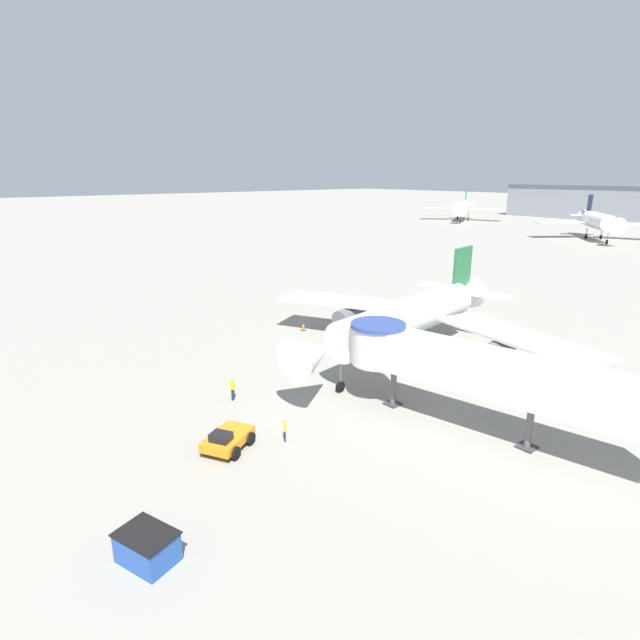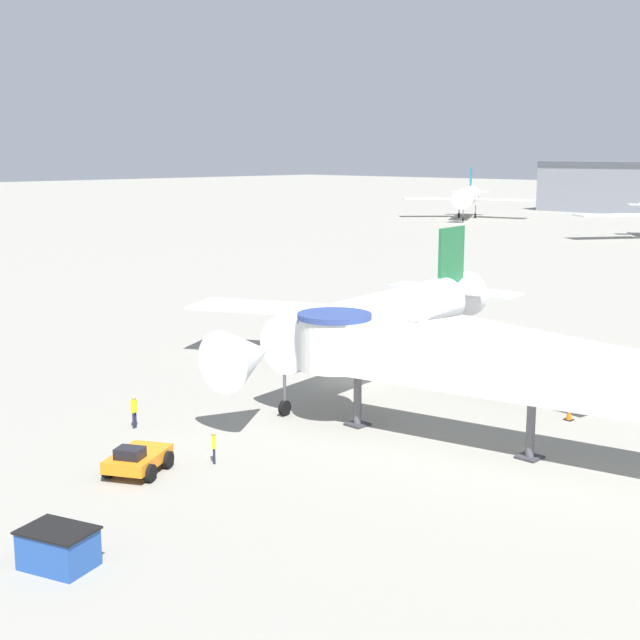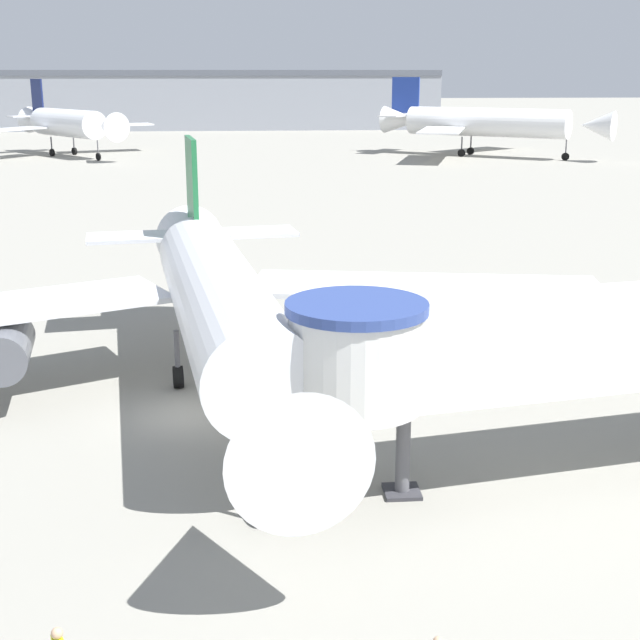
% 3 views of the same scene
% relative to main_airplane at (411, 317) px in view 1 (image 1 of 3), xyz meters
% --- Properties ---
extents(ground_plane, '(800.00, 800.00, 0.00)m').
position_rel_main_airplane_xyz_m(ground_plane, '(-1.17, -1.69, -3.99)').
color(ground_plane, gray).
extents(main_airplane, '(33.50, 28.31, 9.43)m').
position_rel_main_airplane_xyz_m(main_airplane, '(0.00, 0.00, 0.00)').
color(main_airplane, silver).
rests_on(main_airplane, ground_plane).
extents(jet_bridge, '(20.89, 6.87, 6.13)m').
position_rel_main_airplane_xyz_m(jet_bridge, '(11.13, -7.67, 0.46)').
color(jet_bridge, silver).
rests_on(jet_bridge, ground_plane).
extents(pushback_tug_orange, '(3.44, 3.99, 1.48)m').
position_rel_main_airplane_xyz_m(pushback_tug_orange, '(3.26, -21.45, -3.28)').
color(pushback_tug_orange, orange).
rests_on(pushback_tug_orange, ground_plane).
extents(service_container_blue, '(3.09, 2.61, 1.46)m').
position_rel_main_airplane_xyz_m(service_container_blue, '(9.27, -29.00, -3.25)').
color(service_container_blue, '#234C9E').
rests_on(service_container_blue, ground_plane).
extents(traffic_cone_starboard_wing, '(0.48, 0.48, 0.79)m').
position_rel_main_airplane_xyz_m(traffic_cone_starboard_wing, '(13.61, 0.30, -3.61)').
color(traffic_cone_starboard_wing, black).
rests_on(traffic_cone_starboard_wing, ground_plane).
extents(traffic_cone_port_wing, '(0.51, 0.51, 0.83)m').
position_rel_main_airplane_xyz_m(traffic_cone_port_wing, '(-13.19, -2.33, -3.59)').
color(traffic_cone_port_wing, black).
rests_on(traffic_cone_port_wing, ground_plane).
extents(ground_crew_marshaller, '(0.36, 0.33, 1.61)m').
position_rel_main_airplane_xyz_m(ground_crew_marshaller, '(4.80, -18.09, -3.06)').
color(ground_crew_marshaller, '#1E2338').
rests_on(ground_crew_marshaller, ground_plane).
extents(ground_crew_wing_walker, '(0.33, 0.40, 1.83)m').
position_rel_main_airplane_xyz_m(ground_crew_wing_walker, '(-2.73, -17.50, -2.93)').
color(ground_crew_wing_walker, '#1E2338').
rests_on(ground_crew_wing_walker, ground_plane).
extents(background_jet_navy_tail, '(25.86, 24.10, 11.26)m').
position_rel_main_airplane_xyz_m(background_jet_navy_tail, '(-25.67, 105.74, 0.93)').
color(background_jet_navy_tail, silver).
rests_on(background_jet_navy_tail, ground_plane).
extents(background_jet_teal_tail, '(27.36, 26.23, 11.45)m').
position_rel_main_airplane_xyz_m(background_jet_teal_tail, '(-80.87, 126.42, 1.01)').
color(background_jet_teal_tail, white).
rests_on(background_jet_teal_tail, ground_plane).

